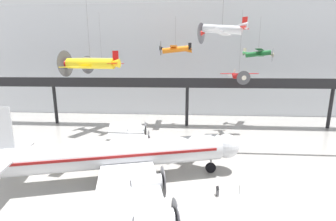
% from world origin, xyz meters
% --- Properties ---
extents(ground_plane, '(260.00, 260.00, 0.00)m').
position_xyz_m(ground_plane, '(0.00, 0.00, 0.00)').
color(ground_plane, '#9E9B96').
extents(hangar_back_wall, '(140.00, 3.00, 28.65)m').
position_xyz_m(hangar_back_wall, '(0.00, 39.64, 14.33)').
color(hangar_back_wall, silver).
rests_on(hangar_back_wall, ground).
extents(mezzanine_walkway, '(110.00, 3.20, 10.72)m').
position_xyz_m(mezzanine_walkway, '(0.00, 26.62, 9.03)').
color(mezzanine_walkway, black).
rests_on(mezzanine_walkway, ground).
extents(airliner_silver_main, '(29.58, 34.26, 9.36)m').
position_xyz_m(airliner_silver_main, '(-8.12, 2.45, 3.35)').
color(airliner_silver_main, silver).
rests_on(airliner_silver_main, ground).
extents(suspended_plane_yellow_lowwing, '(7.98, 9.77, 11.11)m').
position_xyz_m(suspended_plane_yellow_lowwing, '(-12.90, 7.73, 13.57)').
color(suspended_plane_yellow_lowwing, yellow).
extents(suspended_plane_silver_racer, '(6.07, 6.93, 7.12)m').
position_xyz_m(suspended_plane_silver_racer, '(3.72, 7.41, 17.59)').
color(suspended_plane_silver_racer, silver).
extents(suspended_plane_cream_biplane, '(8.46, 9.80, 11.38)m').
position_xyz_m(suspended_plane_cream_biplane, '(-16.63, 21.93, 13.59)').
color(suspended_plane_cream_biplane, beige).
extents(suspended_plane_red_highwing, '(6.90, 5.64, 12.93)m').
position_xyz_m(suspended_plane_red_highwing, '(9.40, 21.71, 11.41)').
color(suspended_plane_red_highwing, red).
extents(suspended_plane_green_biplane, '(6.47, 7.45, 9.07)m').
position_xyz_m(suspended_plane_green_biplane, '(14.89, 28.92, 15.67)').
color(suspended_plane_green_biplane, '#1E6B33').
extents(suspended_plane_orange_highwing, '(6.85, 8.37, 7.80)m').
position_xyz_m(suspended_plane_orange_highwing, '(-2.65, 27.74, 16.55)').
color(suspended_plane_orange_highwing, orange).
extents(stanchion_barrier, '(0.36, 0.36, 1.08)m').
position_xyz_m(stanchion_barrier, '(5.30, 0.73, 0.33)').
color(stanchion_barrier, '#B2B5BA').
rests_on(stanchion_barrier, ground).
extents(info_sign_pedestal, '(0.28, 0.75, 1.24)m').
position_xyz_m(info_sign_pedestal, '(2.92, 0.27, 0.46)').
color(info_sign_pedestal, '#4C4C51').
rests_on(info_sign_pedestal, ground).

